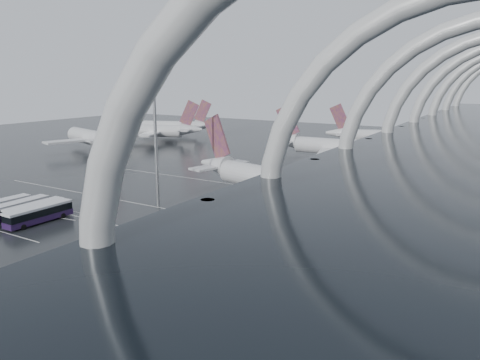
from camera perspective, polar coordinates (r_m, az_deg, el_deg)
The scene contains 21 objects.
ground at distance 91.98m, azimuth -11.45°, elevation -5.68°, with size 420.00×420.00×0.00m, color black.
lane_marking_near at distance 90.61m, azimuth -12.31°, elevation -6.00°, with size 120.00×0.25×0.01m, color silver.
lane_marking_mid at distance 100.64m, azimuth -6.80°, elevation -3.93°, with size 120.00×0.25×0.01m, color silver.
lane_marking_far at distance 123.03m, azimuth 1.29°, elevation -0.80°, with size 120.00×0.25×0.01m, color silver.
bus_bay_line_north at distance 109.22m, azimuth -20.74°, elevation -3.35°, with size 28.00×0.25×0.01m, color silver.
airliner_main at distance 107.19m, azimuth 4.91°, elevation -0.23°, with size 55.76×48.16×19.04m.
airliner_gate_b at distance 162.76m, azimuth 12.38°, elevation 3.87°, with size 53.93×48.46×18.73m.
airliner_gate_c at distance 199.40m, azimuth 17.28°, elevation 5.06°, with size 48.23×43.95×17.65m.
jet_remote_west at distance 189.40m, azimuth -17.44°, elevation 4.90°, with size 45.06×36.59×19.83m.
jet_remote_mid at distance 211.31m, azimuth -10.03°, elevation 5.91°, with size 40.72×33.22×18.41m.
jet_remote_far at distance 230.34m, azimuth -7.92°, elevation 6.47°, with size 39.92×32.48×17.75m.
bus_row_near_a at distance 110.38m, azimuth -27.09°, elevation -2.87°, with size 3.10×12.37×3.04m.
bus_row_near_b at distance 107.23m, azimuth -25.30°, elevation -3.08°, with size 3.36×12.83×3.14m.
bus_row_near_c at distance 104.31m, azimuth -23.75°, elevation -3.36°, with size 3.06×12.61×3.10m.
bus_row_near_d at distance 100.73m, azimuth -23.32°, elevation -3.77°, with size 3.48×13.81×3.39m.
van_curve_c at distance 59.06m, azimuth -20.24°, elevation -16.16°, with size 1.58×4.52×1.49m, color silver.
floodlight_mast at distance 102.89m, azimuth -10.28°, elevation 5.99°, with size 2.07×2.07×27.01m.
gse_cart_belly_a at distance 97.28m, azimuth 7.73°, elevation -4.20°, with size 2.03×1.20×1.11m, color #B3AA17.
gse_cart_belly_b at distance 103.71m, azimuth 10.17°, elevation -3.24°, with size 1.96×1.16×1.07m, color slate.
gse_cart_belly_c at distance 98.70m, azimuth 1.37°, elevation -3.84°, with size 2.03×1.20×1.11m, color #B3AA17.
gse_cart_belly_d at distance 96.44m, azimuth 14.78°, elevation -4.59°, with size 2.43×1.44×1.33m, color slate.
Camera 1 is at (60.27, -63.46, 28.32)m, focal length 35.00 mm.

